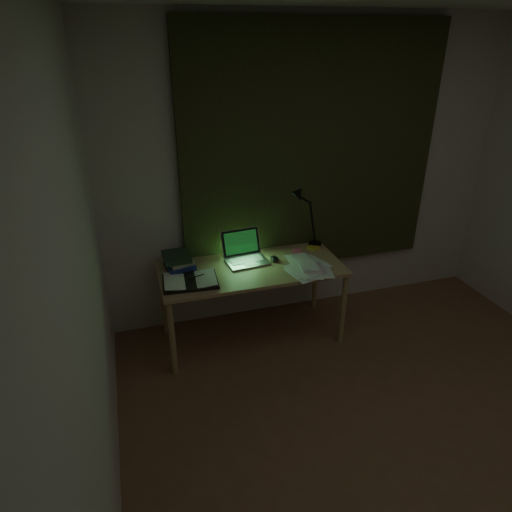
{
  "coord_description": "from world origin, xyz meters",
  "views": [
    {
      "loc": [
        -1.52,
        -1.47,
        2.33
      ],
      "look_at": [
        -0.63,
        1.48,
        0.82
      ],
      "focal_mm": 32.0,
      "sensor_mm": 36.0,
      "label": 1
    }
  ],
  "objects_px": {
    "desk": "(252,303)",
    "laptop": "(247,249)",
    "open_textbook": "(190,281)",
    "book_stack": "(178,262)",
    "loose_papers": "(302,266)",
    "desk_lamp": "(317,213)"
  },
  "relations": [
    {
      "from": "desk",
      "to": "laptop",
      "type": "distance_m",
      "value": 0.46
    },
    {
      "from": "laptop",
      "to": "open_textbook",
      "type": "relative_size",
      "value": 0.91
    },
    {
      "from": "laptop",
      "to": "book_stack",
      "type": "relative_size",
      "value": 1.5
    },
    {
      "from": "laptop",
      "to": "book_stack",
      "type": "distance_m",
      "value": 0.55
    },
    {
      "from": "open_textbook",
      "to": "book_stack",
      "type": "distance_m",
      "value": 0.26
    },
    {
      "from": "laptop",
      "to": "loose_papers",
      "type": "xyz_separation_m",
      "value": [
        0.39,
        -0.21,
        -0.11
      ]
    },
    {
      "from": "book_stack",
      "to": "open_textbook",
      "type": "bearing_deg",
      "value": -78.01
    },
    {
      "from": "laptop",
      "to": "desk_lamp",
      "type": "distance_m",
      "value": 0.7
    },
    {
      "from": "laptop",
      "to": "book_stack",
      "type": "bearing_deg",
      "value": 169.61
    },
    {
      "from": "desk",
      "to": "loose_papers",
      "type": "relative_size",
      "value": 4.37
    },
    {
      "from": "book_stack",
      "to": "loose_papers",
      "type": "bearing_deg",
      "value": -15.08
    },
    {
      "from": "open_textbook",
      "to": "book_stack",
      "type": "bearing_deg",
      "value": 106.32
    },
    {
      "from": "open_textbook",
      "to": "loose_papers",
      "type": "xyz_separation_m",
      "value": [
        0.89,
        -0.01,
        -0.01
      ]
    },
    {
      "from": "loose_papers",
      "to": "desk",
      "type": "bearing_deg",
      "value": 163.91
    },
    {
      "from": "book_stack",
      "to": "desk_lamp",
      "type": "bearing_deg",
      "value": 5.25
    },
    {
      "from": "loose_papers",
      "to": "open_textbook",
      "type": "bearing_deg",
      "value": 179.54
    },
    {
      "from": "book_stack",
      "to": "desk_lamp",
      "type": "distance_m",
      "value": 1.24
    },
    {
      "from": "desk",
      "to": "open_textbook",
      "type": "distance_m",
      "value": 0.62
    },
    {
      "from": "loose_papers",
      "to": "desk_lamp",
      "type": "height_order",
      "value": "desk_lamp"
    },
    {
      "from": "laptop",
      "to": "open_textbook",
      "type": "height_order",
      "value": "laptop"
    },
    {
      "from": "desk",
      "to": "loose_papers",
      "type": "distance_m",
      "value": 0.52
    },
    {
      "from": "laptop",
      "to": "open_textbook",
      "type": "bearing_deg",
      "value": -163.59
    }
  ]
}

